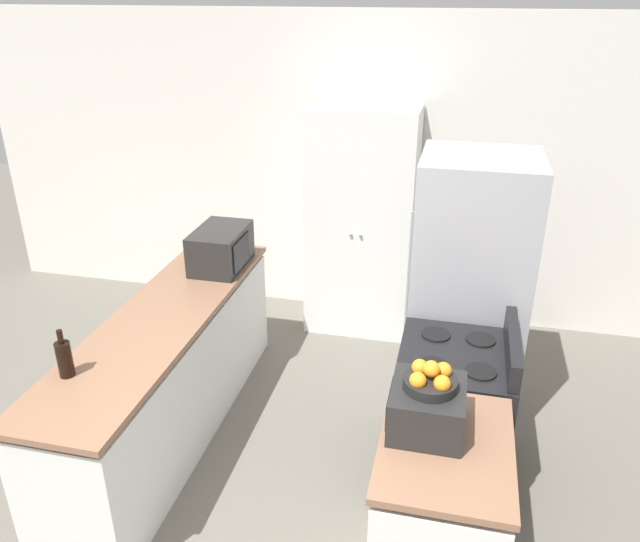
{
  "coord_description": "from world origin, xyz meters",
  "views": [
    {
      "loc": [
        0.85,
        -1.78,
        2.77
      ],
      "look_at": [
        0.0,
        1.84,
        1.05
      ],
      "focal_mm": 35.0,
      "sensor_mm": 36.0,
      "label": 1
    }
  ],
  "objects_px": {
    "pantry_cabinet": "(361,222)",
    "wine_bottle": "(64,358)",
    "toaster_oven": "(427,408)",
    "fruit_bowl": "(430,379)",
    "refrigerator": "(469,291)",
    "stove": "(450,416)",
    "microwave": "(221,248)"
  },
  "relations": [
    {
      "from": "pantry_cabinet",
      "to": "wine_bottle",
      "type": "distance_m",
      "value": 2.71
    },
    {
      "from": "toaster_oven",
      "to": "fruit_bowl",
      "type": "bearing_deg",
      "value": 36.3
    },
    {
      "from": "wine_bottle",
      "to": "toaster_oven",
      "type": "distance_m",
      "value": 1.87
    },
    {
      "from": "refrigerator",
      "to": "stove",
      "type": "bearing_deg",
      "value": -93.59
    },
    {
      "from": "stove",
      "to": "fruit_bowl",
      "type": "height_order",
      "value": "fruit_bowl"
    },
    {
      "from": "pantry_cabinet",
      "to": "toaster_oven",
      "type": "relative_size",
      "value": 5.25
    },
    {
      "from": "refrigerator",
      "to": "toaster_oven",
      "type": "xyz_separation_m",
      "value": [
        -0.17,
        -1.44,
        0.08
      ]
    },
    {
      "from": "stove",
      "to": "refrigerator",
      "type": "xyz_separation_m",
      "value": [
        0.05,
        0.75,
        0.46
      ]
    },
    {
      "from": "stove",
      "to": "wine_bottle",
      "type": "relative_size",
      "value": 3.83
    },
    {
      "from": "pantry_cabinet",
      "to": "toaster_oven",
      "type": "height_order",
      "value": "pantry_cabinet"
    },
    {
      "from": "pantry_cabinet",
      "to": "fruit_bowl",
      "type": "distance_m",
      "value": 2.57
    },
    {
      "from": "pantry_cabinet",
      "to": "microwave",
      "type": "relative_size",
      "value": 3.75
    },
    {
      "from": "wine_bottle",
      "to": "fruit_bowl",
      "type": "xyz_separation_m",
      "value": [
        1.88,
        0.01,
        0.16
      ]
    },
    {
      "from": "stove",
      "to": "fruit_bowl",
      "type": "distance_m",
      "value": 0.99
    },
    {
      "from": "wine_bottle",
      "to": "fruit_bowl",
      "type": "height_order",
      "value": "fruit_bowl"
    },
    {
      "from": "pantry_cabinet",
      "to": "toaster_oven",
      "type": "xyz_separation_m",
      "value": [
        0.73,
        -2.46,
        0.04
      ]
    },
    {
      "from": "microwave",
      "to": "wine_bottle",
      "type": "height_order",
      "value": "microwave"
    },
    {
      "from": "fruit_bowl",
      "to": "stove",
      "type": "bearing_deg",
      "value": 80.13
    },
    {
      "from": "pantry_cabinet",
      "to": "wine_bottle",
      "type": "xyz_separation_m",
      "value": [
        -1.15,
        -2.46,
        0.04
      ]
    },
    {
      "from": "pantry_cabinet",
      "to": "fruit_bowl",
      "type": "height_order",
      "value": "pantry_cabinet"
    },
    {
      "from": "pantry_cabinet",
      "to": "toaster_oven",
      "type": "distance_m",
      "value": 2.56
    },
    {
      "from": "stove",
      "to": "wine_bottle",
      "type": "height_order",
      "value": "wine_bottle"
    },
    {
      "from": "refrigerator",
      "to": "fruit_bowl",
      "type": "xyz_separation_m",
      "value": [
        -0.17,
        -1.43,
        0.24
      ]
    },
    {
      "from": "refrigerator",
      "to": "wine_bottle",
      "type": "xyz_separation_m",
      "value": [
        -2.05,
        -1.44,
        0.08
      ]
    },
    {
      "from": "refrigerator",
      "to": "toaster_oven",
      "type": "distance_m",
      "value": 1.45
    },
    {
      "from": "pantry_cabinet",
      "to": "fruit_bowl",
      "type": "xyz_separation_m",
      "value": [
        0.73,
        -2.45,
        0.2
      ]
    },
    {
      "from": "stove",
      "to": "fruit_bowl",
      "type": "xyz_separation_m",
      "value": [
        -0.12,
        -0.69,
        0.7
      ]
    },
    {
      "from": "stove",
      "to": "pantry_cabinet",
      "type": "bearing_deg",
      "value": 115.71
    },
    {
      "from": "refrigerator",
      "to": "microwave",
      "type": "relative_size",
      "value": 3.59
    },
    {
      "from": "pantry_cabinet",
      "to": "wine_bottle",
      "type": "height_order",
      "value": "pantry_cabinet"
    },
    {
      "from": "stove",
      "to": "fruit_bowl",
      "type": "bearing_deg",
      "value": -99.87
    },
    {
      "from": "microwave",
      "to": "wine_bottle",
      "type": "xyz_separation_m",
      "value": [
        -0.28,
        -1.5,
        -0.04
      ]
    }
  ]
}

